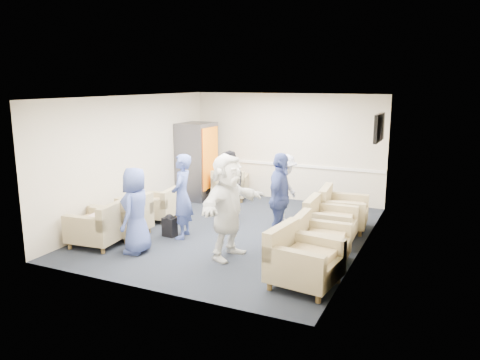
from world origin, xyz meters
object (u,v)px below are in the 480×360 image
at_px(armchair_right_midnear, 318,243).
at_px(vending_machine, 197,161).
at_px(armchair_left_mid, 125,219).
at_px(person_mid_right, 280,199).
at_px(person_back_left, 229,187).
at_px(armchair_left_near, 100,227).
at_px(armchair_right_near, 301,262).
at_px(person_back_right, 284,189).
at_px(armchair_left_far, 159,207).
at_px(armchair_right_far, 341,212).
at_px(person_front_left, 136,210).
at_px(armchair_corner, 230,187).
at_px(person_front_right, 228,206).
at_px(armchair_right_midfar, 327,224).
at_px(person_mid_left, 182,196).

bearing_deg(armchair_right_midnear, vending_machine, 51.50).
distance_m(armchair_left_mid, vending_machine, 3.34).
height_order(vending_machine, person_mid_right, vending_machine).
bearing_deg(armchair_right_midnear, person_back_left, 56.74).
bearing_deg(armchair_left_near, armchair_right_near, 82.85).
bearing_deg(person_back_right, armchair_left_far, 113.57).
bearing_deg(armchair_right_far, armchair_left_near, 121.58).
bearing_deg(vending_machine, person_back_left, -42.98).
distance_m(armchair_right_near, person_front_left, 3.10).
relative_size(armchair_right_midnear, person_front_left, 0.58).
relative_size(armchair_left_mid, armchair_corner, 0.86).
distance_m(armchair_corner, person_front_left, 4.13).
bearing_deg(person_back_left, person_front_right, -23.23).
height_order(armchair_right_midfar, person_mid_right, person_mid_right).
bearing_deg(person_back_right, person_front_right, 178.57).
relative_size(armchair_right_midnear, person_back_left, 0.57).
xyz_separation_m(armchair_left_far, vending_machine, (-0.22, 2.06, 0.68)).
relative_size(armchair_right_midnear, person_front_right, 0.49).
relative_size(armchair_right_midfar, person_back_right, 0.61).
distance_m(person_back_left, person_back_right, 1.18).
bearing_deg(armchair_right_near, person_back_right, 31.17).
bearing_deg(person_front_left, armchair_right_midfar, 112.26).
xyz_separation_m(person_mid_left, person_back_left, (0.39, 1.27, -0.04)).
height_order(armchair_left_far, vending_machine, vending_machine).
distance_m(armchair_left_far, person_back_left, 1.62).
xyz_separation_m(person_mid_left, person_front_right, (1.27, -0.57, 0.09)).
bearing_deg(person_mid_right, armchair_left_mid, 101.85).
relative_size(vending_machine, person_mid_left, 1.19).
distance_m(armchair_left_far, armchair_right_near, 4.31).
relative_size(armchair_left_far, armchair_right_far, 0.86).
height_order(armchair_left_near, vending_machine, vending_machine).
bearing_deg(armchair_right_far, vending_machine, 70.31).
bearing_deg(armchair_left_far, armchair_corner, 156.40).
xyz_separation_m(armchair_left_mid, person_front_left, (0.74, -0.61, 0.41)).
height_order(person_back_left, person_mid_right, person_mid_right).
bearing_deg(person_mid_right, armchair_left_far, 78.45).
xyz_separation_m(armchair_left_mid, armchair_right_midfar, (3.68, 1.35, 0.00)).
relative_size(armchair_right_far, armchair_corner, 0.97).
height_order(armchair_right_far, person_mid_right, person_mid_right).
bearing_deg(vending_machine, armchair_left_far, -83.88).
relative_size(armchair_left_mid, armchair_right_midfar, 0.96).
height_order(armchair_left_mid, person_front_left, person_front_left).
relative_size(armchair_right_midnear, armchair_right_far, 0.89).
distance_m(armchair_right_midfar, vending_machine, 4.42).
distance_m(vending_machine, person_back_right, 3.02).
bearing_deg(person_back_right, armchair_left_near, 140.18).
height_order(armchair_left_mid, armchair_right_midfar, armchair_right_midfar).
bearing_deg(person_back_right, person_mid_left, 142.86).
height_order(armchair_left_far, person_mid_right, person_mid_right).
height_order(armchair_left_far, armchair_right_far, armchair_right_far).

